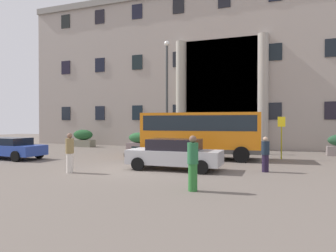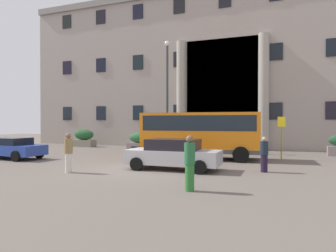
{
  "view_description": "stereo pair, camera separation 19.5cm",
  "coord_description": "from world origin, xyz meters",
  "px_view_note": "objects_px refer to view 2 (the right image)",
  "views": [
    {
      "loc": [
        6.75,
        -12.98,
        2.27
      ],
      "look_at": [
        -0.68,
        6.82,
        1.98
      ],
      "focal_mm": 33.22,
      "sensor_mm": 36.0,
      "label": 1
    },
    {
      "loc": [
        6.94,
        -12.91,
        2.27
      ],
      "look_at": [
        -0.68,
        6.82,
        1.98
      ],
      "focal_mm": 33.22,
      "sensor_mm": 36.0,
      "label": 2
    }
  ],
  "objects_px": {
    "hedge_planter_entrance_right": "(227,142)",
    "pedestrian_woman_with_bag": "(190,163)",
    "pedestrian_child_trailing": "(68,153)",
    "pedestrian_man_crossing": "(264,154)",
    "hedge_planter_east": "(140,141)",
    "white_taxi_kerbside": "(173,154)",
    "bus_stop_sign": "(281,133)",
    "motorcycle_far_end": "(138,153)",
    "parked_coupe_end": "(9,148)",
    "hedge_planter_far_west": "(84,138)",
    "orange_minibus": "(201,131)",
    "lamppost_plaza_centre": "(167,88)"
  },
  "relations": [
    {
      "from": "hedge_planter_entrance_right",
      "to": "pedestrian_child_trailing",
      "type": "xyz_separation_m",
      "value": [
        -4.82,
        -12.14,
        0.14
      ]
    },
    {
      "from": "hedge_planter_east",
      "to": "pedestrian_child_trailing",
      "type": "xyz_separation_m",
      "value": [
        2.42,
        -12.02,
        0.23
      ]
    },
    {
      "from": "orange_minibus",
      "to": "motorcycle_far_end",
      "type": "relative_size",
      "value": 3.68
    },
    {
      "from": "motorcycle_far_end",
      "to": "pedestrian_woman_with_bag",
      "type": "relative_size",
      "value": 1.08
    },
    {
      "from": "hedge_planter_far_west",
      "to": "motorcycle_far_end",
      "type": "distance_m",
      "value": 11.75
    },
    {
      "from": "hedge_planter_far_west",
      "to": "parked_coupe_end",
      "type": "xyz_separation_m",
      "value": [
        1.35,
        -9.35,
        -0.07
      ]
    },
    {
      "from": "bus_stop_sign",
      "to": "pedestrian_man_crossing",
      "type": "distance_m",
      "value": 5.38
    },
    {
      "from": "motorcycle_far_end",
      "to": "pedestrian_woman_with_bag",
      "type": "height_order",
      "value": "pedestrian_woman_with_bag"
    },
    {
      "from": "bus_stop_sign",
      "to": "white_taxi_kerbside",
      "type": "distance_m",
      "value": 7.74
    },
    {
      "from": "pedestrian_child_trailing",
      "to": "bus_stop_sign",
      "type": "bearing_deg",
      "value": -36.09
    },
    {
      "from": "hedge_planter_entrance_right",
      "to": "white_taxi_kerbside",
      "type": "distance_m",
      "value": 9.7
    },
    {
      "from": "orange_minibus",
      "to": "hedge_planter_far_west",
      "type": "xyz_separation_m",
      "value": [
        -12.33,
        5.15,
        -0.93
      ]
    },
    {
      "from": "hedge_planter_entrance_right",
      "to": "pedestrian_woman_with_bag",
      "type": "bearing_deg",
      "value": -84.54
    },
    {
      "from": "white_taxi_kerbside",
      "to": "lamppost_plaza_centre",
      "type": "height_order",
      "value": "lamppost_plaza_centre"
    },
    {
      "from": "hedge_planter_far_west",
      "to": "pedestrian_child_trailing",
      "type": "bearing_deg",
      "value": -56.31
    },
    {
      "from": "motorcycle_far_end",
      "to": "pedestrian_child_trailing",
      "type": "xyz_separation_m",
      "value": [
        -0.97,
        -4.91,
        0.44
      ]
    },
    {
      "from": "orange_minibus",
      "to": "lamppost_plaza_centre",
      "type": "relative_size",
      "value": 0.87
    },
    {
      "from": "white_taxi_kerbside",
      "to": "hedge_planter_east",
      "type": "bearing_deg",
      "value": 123.1
    },
    {
      "from": "bus_stop_sign",
      "to": "motorcycle_far_end",
      "type": "bearing_deg",
      "value": -154.84
    },
    {
      "from": "motorcycle_far_end",
      "to": "pedestrian_woman_with_bag",
      "type": "bearing_deg",
      "value": -48.73
    },
    {
      "from": "orange_minibus",
      "to": "white_taxi_kerbside",
      "type": "bearing_deg",
      "value": -96.13
    },
    {
      "from": "pedestrian_woman_with_bag",
      "to": "hedge_planter_east",
      "type": "bearing_deg",
      "value": -23.4
    },
    {
      "from": "hedge_planter_east",
      "to": "lamppost_plaza_centre",
      "type": "xyz_separation_m",
      "value": [
        3.04,
        -1.47,
        4.16
      ]
    },
    {
      "from": "pedestrian_man_crossing",
      "to": "bus_stop_sign",
      "type": "bearing_deg",
      "value": -80.75
    },
    {
      "from": "hedge_planter_far_west",
      "to": "parked_coupe_end",
      "type": "bearing_deg",
      "value": -81.76
    },
    {
      "from": "pedestrian_woman_with_bag",
      "to": "lamppost_plaza_centre",
      "type": "relative_size",
      "value": 0.22
    },
    {
      "from": "orange_minibus",
      "to": "lamppost_plaza_centre",
      "type": "xyz_separation_m",
      "value": [
        -3.53,
        3.43,
        3.14
      ]
    },
    {
      "from": "parked_coupe_end",
      "to": "pedestrian_man_crossing",
      "type": "relative_size",
      "value": 2.9
    },
    {
      "from": "hedge_planter_east",
      "to": "white_taxi_kerbside",
      "type": "bearing_deg",
      "value": -55.78
    },
    {
      "from": "bus_stop_sign",
      "to": "pedestrian_man_crossing",
      "type": "bearing_deg",
      "value": -96.82
    },
    {
      "from": "pedestrian_child_trailing",
      "to": "hedge_planter_far_west",
      "type": "bearing_deg",
      "value": 43.25
    },
    {
      "from": "white_taxi_kerbside",
      "to": "pedestrian_woman_with_bag",
      "type": "height_order",
      "value": "pedestrian_woman_with_bag"
    },
    {
      "from": "bus_stop_sign",
      "to": "white_taxi_kerbside",
      "type": "xyz_separation_m",
      "value": [
        -4.69,
        -6.1,
        -0.85
      ]
    },
    {
      "from": "parked_coupe_end",
      "to": "motorcycle_far_end",
      "type": "distance_m",
      "value": 8.05
    },
    {
      "from": "parked_coupe_end",
      "to": "pedestrian_child_trailing",
      "type": "bearing_deg",
      "value": -21.77
    },
    {
      "from": "lamppost_plaza_centre",
      "to": "hedge_planter_east",
      "type": "bearing_deg",
      "value": 154.25
    },
    {
      "from": "pedestrian_child_trailing",
      "to": "pedestrian_man_crossing",
      "type": "distance_m",
      "value": 8.77
    },
    {
      "from": "hedge_planter_entrance_right",
      "to": "hedge_planter_east",
      "type": "relative_size",
      "value": 1.11
    },
    {
      "from": "hedge_planter_entrance_right",
      "to": "hedge_planter_east",
      "type": "xyz_separation_m",
      "value": [
        -7.24,
        -0.12,
        -0.1
      ]
    },
    {
      "from": "hedge_planter_entrance_right",
      "to": "motorcycle_far_end",
      "type": "bearing_deg",
      "value": -118.04
    },
    {
      "from": "hedge_planter_entrance_right",
      "to": "parked_coupe_end",
      "type": "bearing_deg",
      "value": -141.66
    },
    {
      "from": "white_taxi_kerbside",
      "to": "pedestrian_woman_with_bag",
      "type": "relative_size",
      "value": 2.44
    },
    {
      "from": "lamppost_plaza_centre",
      "to": "hedge_planter_far_west",
      "type": "bearing_deg",
      "value": 168.95
    },
    {
      "from": "hedge_planter_entrance_right",
      "to": "white_taxi_kerbside",
      "type": "relative_size",
      "value": 0.49
    },
    {
      "from": "hedge_planter_entrance_right",
      "to": "pedestrian_man_crossing",
      "type": "distance_m",
      "value": 9.46
    },
    {
      "from": "lamppost_plaza_centre",
      "to": "orange_minibus",
      "type": "bearing_deg",
      "value": -44.16
    },
    {
      "from": "white_taxi_kerbside",
      "to": "hedge_planter_far_west",
      "type": "bearing_deg",
      "value": 140.23
    },
    {
      "from": "hedge_planter_entrance_right",
      "to": "bus_stop_sign",
      "type": "bearing_deg",
      "value": -42.14
    },
    {
      "from": "hedge_planter_east",
      "to": "pedestrian_woman_with_bag",
      "type": "bearing_deg",
      "value": -57.84
    },
    {
      "from": "hedge_planter_entrance_right",
      "to": "pedestrian_man_crossing",
      "type": "relative_size",
      "value": 1.37
    }
  ]
}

